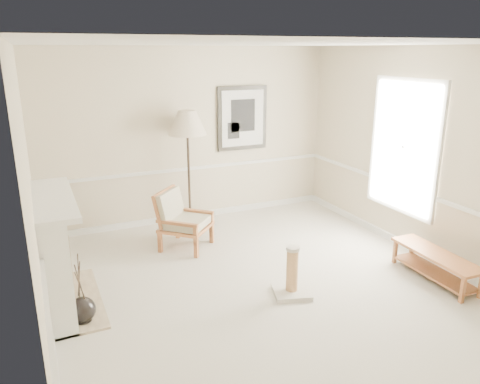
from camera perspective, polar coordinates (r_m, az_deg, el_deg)
name	(u,v)px	position (r m, az deg, el deg)	size (l,w,h in m)	color
ground	(264,287)	(5.97, 2.92, -11.46)	(5.50, 5.50, 0.00)	silver
room	(274,137)	(5.47, 4.14, 6.67)	(5.04, 5.54, 2.92)	beige
fireplace	(55,254)	(5.69, -21.63, -7.03)	(0.64, 1.64, 1.31)	white
floor_vase	(83,311)	(5.46, -18.64, -13.53)	(0.28, 0.28, 0.83)	black
armchair	(180,217)	(6.98, -7.36, -3.06)	(0.95, 0.95, 0.87)	#9A5931
floor_lamp	(187,126)	(7.50, -6.44, 8.00)	(0.64, 0.64, 1.93)	black
bench	(436,262)	(6.54, 22.74, -7.85)	(0.43, 1.29, 0.36)	#9A5931
scratching_post	(292,279)	(5.76, 6.33, -10.53)	(0.54, 0.54, 0.62)	silver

